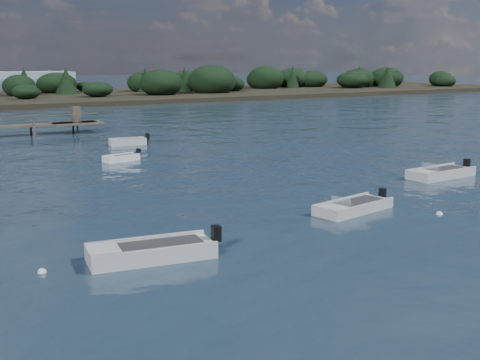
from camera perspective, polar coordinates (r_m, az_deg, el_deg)
ground at (r=75.44m, az=-20.53°, el=5.00°), size 400.00×400.00×0.00m
dinghy_mid_white_b at (r=41.05m, az=18.48°, el=0.49°), size 5.22×2.10×1.29m
tender_far_grey_b at (r=54.43m, az=-10.60°, el=3.47°), size 3.63×1.67×1.22m
tender_far_white at (r=45.88m, az=-11.19°, el=1.94°), size 3.07×1.61×1.03m
dinghy_mid_grey at (r=23.52m, az=-8.41°, el=-6.99°), size 5.31×2.47×1.32m
dinghy_mid_white_a at (r=30.84m, az=10.67°, el=-2.67°), size 4.89×2.51×1.12m
buoy_b at (r=31.33m, az=18.38°, el=-3.12°), size 0.32×0.32×0.32m
buoy_c at (r=23.04m, az=-18.26°, el=-8.33°), size 0.32×0.32×0.32m
far_headland at (r=120.13m, az=-12.01°, el=8.57°), size 190.00×40.00×5.80m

